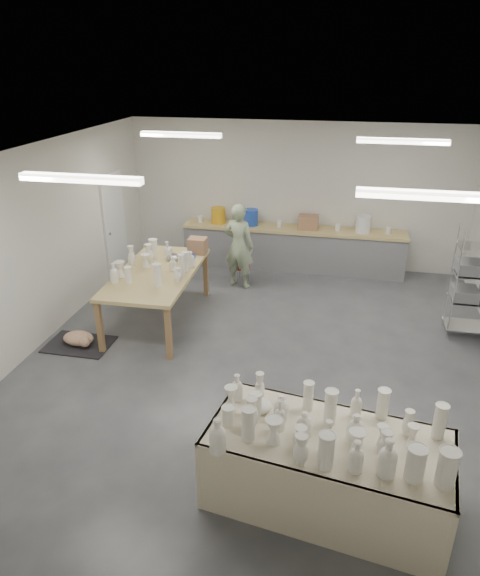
% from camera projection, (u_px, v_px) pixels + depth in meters
% --- Properties ---
extents(room, '(8.00, 8.02, 3.00)m').
position_uv_depth(room, '(260.00, 224.00, 6.97)').
color(room, '#424449').
rests_on(room, ground).
extents(back_counter, '(4.60, 0.60, 1.24)m').
position_uv_depth(back_counter, '(292.00, 247.00, 10.80)').
color(back_counter, tan).
rests_on(back_counter, ground).
extents(drying_table, '(2.46, 1.44, 1.19)m').
position_uv_depth(drying_table, '(326.00, 467.00, 5.04)').
color(drying_table, olive).
rests_on(drying_table, ground).
extents(work_table, '(1.28, 2.46, 1.29)m').
position_uv_depth(work_table, '(160.00, 269.00, 8.52)').
color(work_table, tan).
rests_on(work_table, ground).
extents(rug, '(1.00, 0.70, 0.02)m').
position_uv_depth(rug, '(79.00, 344.00, 8.06)').
color(rug, black).
rests_on(rug, ground).
extents(cat, '(0.56, 0.47, 0.21)m').
position_uv_depth(cat, '(79.00, 339.00, 7.99)').
color(cat, white).
rests_on(cat, rug).
extents(potter, '(0.68, 0.53, 1.66)m').
position_uv_depth(potter, '(239.00, 246.00, 9.81)').
color(potter, '#98AB84').
rests_on(potter, ground).
extents(red_stool, '(0.33, 0.33, 0.31)m').
position_uv_depth(red_stool, '(242.00, 268.00, 10.28)').
color(red_stool, '#B11A19').
rests_on(red_stool, ground).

